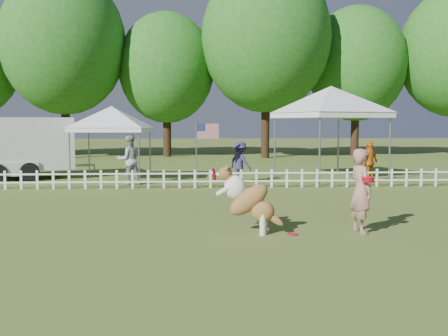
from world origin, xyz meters
name	(u,v)px	position (x,y,z in m)	size (l,w,h in m)	color
ground	(262,237)	(0.00, 0.00, 0.00)	(120.00, 120.00, 0.00)	#4C6921
picket_fence	(233,179)	(0.00, 7.00, 0.30)	(22.00, 0.08, 0.60)	white
handler	(361,191)	(1.92, 0.22, 0.81)	(0.59, 0.39, 1.62)	#A77364
dog	(250,200)	(-0.20, 0.29, 0.64)	(1.24, 0.41, 1.28)	brown
frisbee_on_turf	(293,234)	(0.60, 0.11, 0.01)	(0.21, 0.21, 0.02)	red
canopy_tent_left	(112,145)	(-4.23, 9.20, 1.33)	(2.57, 2.57, 2.65)	white
canopy_tent_right	(330,134)	(3.83, 9.45, 1.70)	(3.29, 3.29, 3.40)	white
cargo_trailer	(11,148)	(-8.12, 10.06, 1.18)	(5.36, 2.36, 2.36)	silver
flag_pole	(196,155)	(-1.19, 7.14, 1.07)	(0.82, 0.09, 2.14)	gray
spectator_a	(129,160)	(-3.49, 8.06, 0.85)	(0.83, 0.65, 1.71)	#A6A5AA
spectator_b	(240,162)	(0.34, 8.34, 0.72)	(0.93, 0.54, 1.45)	navy
spectator_c	(369,162)	(4.87, 8.10, 0.74)	(0.86, 0.36, 1.48)	orange
tree_left	(64,57)	(-9.00, 21.50, 6.00)	(7.40, 7.40, 12.00)	#245C1A
tree_center_left	(167,78)	(-3.00, 22.50, 4.90)	(6.00, 6.00, 9.80)	#245C1A
tree_center_right	(266,53)	(3.00, 21.00, 6.30)	(7.60, 7.60, 12.60)	#245C1A
tree_right	(356,74)	(9.00, 22.50, 5.20)	(6.20, 6.20, 10.40)	#245C1A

